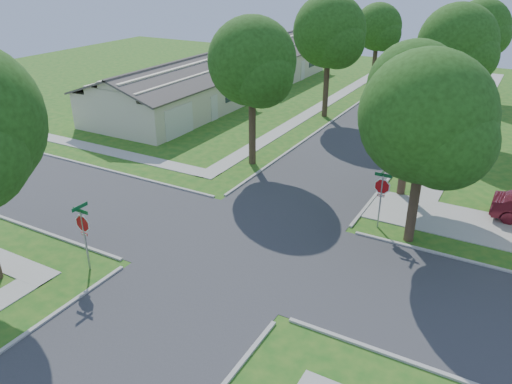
{
  "coord_description": "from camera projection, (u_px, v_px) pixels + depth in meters",
  "views": [
    {
      "loc": [
        9.9,
        -16.57,
        11.71
      ],
      "look_at": [
        -0.69,
        2.33,
        1.6
      ],
      "focal_mm": 35.0,
      "sensor_mm": 36.0,
      "label": 1
    }
  ],
  "objects": [
    {
      "name": "car_curb_west",
      "position": [
        423.0,
        68.0,
        56.2
      ],
      "size": [
        2.17,
        4.67,
        1.32
      ],
      "primitive_type": "imported",
      "rotation": [
        0.0,
        0.0,
        3.07
      ],
      "color": "black",
      "rests_on": "ground"
    },
    {
      "name": "stop_sign_ne",
      "position": [
        382.0,
        189.0,
        23.21
      ],
      "size": [
        1.05,
        0.8,
        2.98
      ],
      "color": "gray",
      "rests_on": "ground"
    },
    {
      "name": "car_curb_east",
      "position": [
        406.0,
        109.0,
        40.48
      ],
      "size": [
        1.8,
        4.18,
        1.41
      ],
      "primitive_type": "imported",
      "rotation": [
        0.0,
        0.0,
        0.04
      ],
      "color": "black",
      "rests_on": "ground"
    },
    {
      "name": "ground",
      "position": [
        244.0,
        246.0,
        22.44
      ],
      "size": [
        100.0,
        100.0,
        0.0
      ],
      "primitive_type": "plane",
      "color": "#1E5C19",
      "rests_on": "ground"
    },
    {
      "name": "house_nw_far",
      "position": [
        267.0,
        63.0,
        54.17
      ],
      "size": [
        8.42,
        13.6,
        4.23
      ],
      "color": "beige",
      "rests_on": "ground"
    },
    {
      "name": "tree_e_mid",
      "position": [
        458.0,
        47.0,
        34.29
      ],
      "size": [
        5.59,
        5.4,
        9.21
      ],
      "color": "#38281C",
      "rests_on": "ground"
    },
    {
      "name": "tree_e_near",
      "position": [
        415.0,
        93.0,
        25.06
      ],
      "size": [
        4.97,
        4.8,
        8.28
      ],
      "color": "#38281C",
      "rests_on": "ground"
    },
    {
      "name": "tree_w_mid",
      "position": [
        330.0,
        34.0,
        38.35
      ],
      "size": [
        5.8,
        5.6,
        9.56
      ],
      "color": "#38281C",
      "rests_on": "ground"
    },
    {
      "name": "road_ns",
      "position": [
        244.0,
        246.0,
        22.43
      ],
      "size": [
        7.0,
        100.0,
        0.02
      ],
      "primitive_type": "cube",
      "color": "#333335",
      "rests_on": "ground"
    },
    {
      "name": "sidewalk_nw",
      "position": [
        331.0,
        100.0,
        45.68
      ],
      "size": [
        1.2,
        40.0,
        0.04
      ],
      "primitive_type": "cube",
      "color": "#9E9B91",
      "rests_on": "ground"
    },
    {
      "name": "stop_sign_sw",
      "position": [
        83.0,
        226.0,
        19.94
      ],
      "size": [
        1.05,
        0.8,
        2.98
      ],
      "color": "gray",
      "rests_on": "ground"
    },
    {
      "name": "tree_w_near",
      "position": [
        253.0,
        66.0,
        29.03
      ],
      "size": [
        5.38,
        5.2,
        8.97
      ],
      "color": "#38281C",
      "rests_on": "ground"
    },
    {
      "name": "driveway",
      "position": [
        455.0,
        221.0,
        24.54
      ],
      "size": [
        8.8,
        3.6,
        0.05
      ],
      "primitive_type": "cube",
      "color": "#9E9B91",
      "rests_on": "ground"
    },
    {
      "name": "house_nw_near",
      "position": [
        169.0,
        97.0,
        40.73
      ],
      "size": [
        8.42,
        13.6,
        4.23
      ],
      "color": "beige",
      "rests_on": "ground"
    },
    {
      "name": "tree_e_far",
      "position": [
        482.0,
        30.0,
        44.68
      ],
      "size": [
        5.17,
        5.0,
        8.72
      ],
      "color": "#38281C",
      "rests_on": "ground"
    },
    {
      "name": "tree_ne_corner",
      "position": [
        427.0,
        123.0,
        20.58
      ],
      "size": [
        5.8,
        5.6,
        8.66
      ],
      "color": "#38281C",
      "rests_on": "ground"
    },
    {
      "name": "tree_w_far",
      "position": [
        378.0,
        29.0,
        49.05
      ],
      "size": [
        4.76,
        4.6,
        8.04
      ],
      "color": "#38281C",
      "rests_on": "ground"
    },
    {
      "name": "sidewalk_ne",
      "position": [
        472.0,
        119.0,
        40.28
      ],
      "size": [
        1.2,
        40.0,
        0.04
      ],
      "primitive_type": "cube",
      "color": "#9E9B91",
      "rests_on": "ground"
    }
  ]
}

